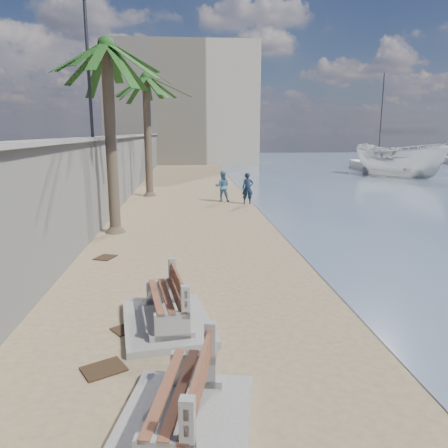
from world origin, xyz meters
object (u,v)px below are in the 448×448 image
palm_mid (106,47)px  person_b (222,185)px  palm_back (146,79)px  sailboat_west (378,161)px  bench_far (166,304)px  boat_cruiser (400,158)px  person_a (248,186)px  yacht_far (370,166)px  bench_near (182,403)px

palm_mid → person_b: bearing=56.9°
palm_back → sailboat_west: (25.53, 25.22, -6.43)m
bench_far → palm_mid: bearing=105.3°
palm_mid → boat_cruiser: (21.13, 19.81, -5.19)m
palm_mid → boat_cruiser: 29.42m
person_a → person_b: (-1.28, 0.93, -0.03)m
bench_far → boat_cruiser: bearing=56.4°
person_a → yacht_far: person_a is taller
sailboat_west → palm_back: bearing=-135.3°
bench_near → sailboat_west: size_ratio=0.26×
palm_mid → palm_back: 9.86m
person_a → person_b: person_a is taller
palm_mid → person_a: size_ratio=4.03×
person_b → person_a: bearing=149.2°
palm_mid → sailboat_west: 44.15m
bench_near → palm_mid: 13.65m
yacht_far → sailboat_west: 9.72m
palm_mid → boat_cruiser: bearing=43.2°
sailboat_west → bench_far: bearing=-118.6°
bench_far → yacht_far: size_ratio=0.34×
bench_near → person_b: person_b is taller
palm_back → person_a: 8.74m
yacht_far → person_b: bearing=145.7°
person_a → person_b: size_ratio=1.04×
palm_mid → sailboat_west: size_ratio=0.73×
bench_far → sailboat_west: 49.61m
bench_near → palm_mid: bearing=102.7°
person_b → yacht_far: size_ratio=0.23×
bench_far → palm_back: 19.50m
palm_mid → yacht_far: palm_mid is taller
palm_back → boat_cruiser: bearing=25.8°
palm_mid → sailboat_west: bearing=53.4°
bench_near → sailboat_west: (23.38, 46.87, -0.11)m
bench_far → yacht_far: (19.05, 35.05, -0.10)m
yacht_far → palm_back: bearing=135.1°
yacht_far → person_a: bearing=149.2°
palm_back → yacht_far: 27.49m
bench_near → palm_mid: palm_mid is taller
person_b → yacht_far: bearing=-125.6°
bench_near → palm_back: bearing=95.7°
bench_far → person_a: (3.69, 14.85, 0.51)m
person_b → sailboat_west: bearing=-122.2°
bench_near → bench_far: 3.31m
palm_mid → person_b: (4.74, 7.27, -5.83)m
bench_far → person_a: size_ratio=1.40×
bench_near → palm_back: (-2.15, 21.65, 6.32)m
person_a → boat_cruiser: size_ratio=0.49×
palm_mid → palm_back: bearing=87.0°
palm_mid → sailboat_west: (26.05, 35.07, -6.41)m
bench_near → bench_far: (-0.34, 3.30, -0.01)m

